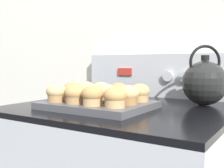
{
  "coord_description": "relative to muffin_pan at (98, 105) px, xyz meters",
  "views": [
    {
      "loc": [
        0.49,
        -0.5,
        1.04
      ],
      "look_at": [
        -0.01,
        0.29,
        0.97
      ],
      "focal_mm": 45.0,
      "sensor_mm": 36.0,
      "label": 1
    }
  ],
  "objects": [
    {
      "name": "muffin_r0_c3",
      "position": [
        0.11,
        -0.07,
        0.04
      ],
      "size": [
        0.07,
        0.07,
        0.06
      ],
      "color": "tan",
      "rests_on": "muffin_pan"
    },
    {
      "name": "muffin_r2_c0",
      "position": [
        -0.11,
        0.08,
        0.04
      ],
      "size": [
        0.07,
        0.07,
        0.06
      ],
      "color": "tan",
      "rests_on": "muffin_pan"
    },
    {
      "name": "tea_kettle",
      "position": [
        0.28,
        0.26,
        0.07
      ],
      "size": [
        0.17,
        0.17,
        0.21
      ],
      "color": "black",
      "rests_on": "stove_range"
    },
    {
      "name": "muffin_r0_c2",
      "position": [
        0.04,
        -0.08,
        0.04
      ],
      "size": [
        0.07,
        0.07,
        0.06
      ],
      "color": "tan",
      "rests_on": "muffin_pan"
    },
    {
      "name": "muffin_r0_c1",
      "position": [
        -0.03,
        -0.07,
        0.04
      ],
      "size": [
        0.07,
        0.07,
        0.06
      ],
      "color": "#A37A4C",
      "rests_on": "muffin_pan"
    },
    {
      "name": "muffin_r2_c2",
      "position": [
        0.04,
        0.07,
        0.04
      ],
      "size": [
        0.07,
        0.07,
        0.06
      ],
      "color": "tan",
      "rests_on": "muffin_pan"
    },
    {
      "name": "muffin_r2_c3",
      "position": [
        0.12,
        0.08,
        0.04
      ],
      "size": [
        0.07,
        0.07,
        0.06
      ],
      "color": "tan",
      "rests_on": "muffin_pan"
    },
    {
      "name": "muffin_r1_c3",
      "position": [
        0.11,
        0.0,
        0.04
      ],
      "size": [
        0.07,
        0.07,
        0.06
      ],
      "color": "olive",
      "rests_on": "muffin_pan"
    },
    {
      "name": "control_panel",
      "position": [
        0.05,
        0.41,
        0.08
      ],
      "size": [
        0.71,
        0.07,
        0.19
      ],
      "color": "#B7BABF",
      "rests_on": "stove_range"
    },
    {
      "name": "muffin_r0_c0",
      "position": [
        -0.11,
        -0.08,
        0.04
      ],
      "size": [
        0.07,
        0.07,
        0.06
      ],
      "color": "#A37A4C",
      "rests_on": "muffin_pan"
    },
    {
      "name": "muffin_r2_c1",
      "position": [
        -0.04,
        0.07,
        0.04
      ],
      "size": [
        0.07,
        0.07,
        0.06
      ],
      "color": "#A37A4C",
      "rests_on": "muffin_pan"
    },
    {
      "name": "muffin_pan",
      "position": [
        0.0,
        0.0,
        0.0
      ],
      "size": [
        0.34,
        0.27,
        0.02
      ],
      "color": "#4C4C51",
      "rests_on": "stove_range"
    },
    {
      "name": "wall_back",
      "position": [
        0.04,
        0.46,
        0.3
      ],
      "size": [
        8.0,
        0.05,
        2.4
      ],
      "color": "silver",
      "rests_on": "ground_plane"
    },
    {
      "name": "muffin_r1_c2",
      "position": [
        0.04,
        -0.0,
        0.04
      ],
      "size": [
        0.07,
        0.07,
        0.06
      ],
      "color": "#A37A4C",
      "rests_on": "muffin_pan"
    },
    {
      "name": "muffin_r1_c0",
      "position": [
        -0.11,
        0.0,
        0.04
      ],
      "size": [
        0.07,
        0.07,
        0.06
      ],
      "color": "olive",
      "rests_on": "muffin_pan"
    },
    {
      "name": "muffin_r1_c1",
      "position": [
        -0.04,
        -0.0,
        0.04
      ],
      "size": [
        0.07,
        0.07,
        0.06
      ],
      "color": "#A37A4C",
      "rests_on": "muffin_pan"
    }
  ]
}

